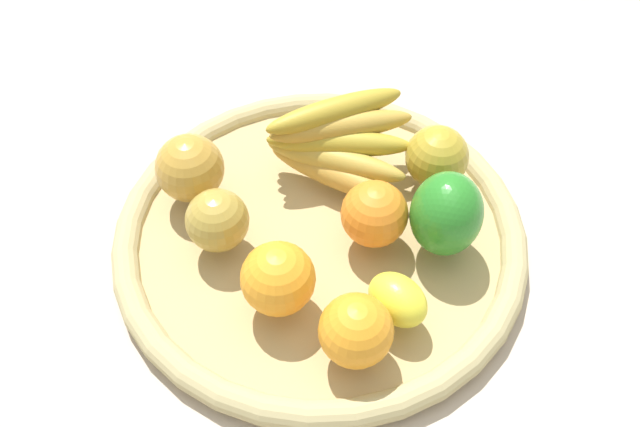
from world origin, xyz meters
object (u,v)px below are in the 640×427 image
orange_0 (278,279)px  apple_2 (437,157)px  banana_bunch (336,143)px  bell_pepper (446,214)px  apple_0 (217,220)px  orange_2 (375,213)px  lemon_0 (398,300)px  orange_1 (356,331)px  apple_1 (190,168)px

orange_0 → apple_2: bearing=-31.9°
banana_bunch → bell_pepper: 0.16m
apple_0 → orange_2: 0.17m
lemon_0 → bell_pepper: (0.10, -0.03, 0.02)m
orange_1 → orange_2: bearing=4.3°
banana_bunch → orange_1: size_ratio=2.39×
apple_2 → banana_bunch: bearing=96.7°
apple_0 → lemon_0: bearing=-102.4°
apple_2 → bell_pepper: bearing=-167.0°
orange_2 → bell_pepper: (0.01, -0.08, 0.01)m
apple_2 → orange_0: bearing=148.1°
bell_pepper → orange_1: bell_pepper is taller
orange_2 → orange_0: 0.13m
lemon_0 → orange_1: orange_1 is taller
orange_2 → orange_0: (-0.11, 0.08, 0.00)m
apple_2 → apple_0: bearing=124.9°
lemon_0 → orange_1: bearing=148.2°
apple_1 → apple_0: size_ratio=1.13×
orange_0 → apple_2: size_ratio=1.04×
apple_1 → lemon_0: bearing=-112.4°
apple_1 → orange_1: size_ratio=1.08×
orange_1 → apple_2: bearing=-9.8°
orange_0 → orange_1: orange_0 is taller
apple_0 → orange_2: orange_2 is taller
bell_pepper → apple_2: size_ratio=1.32×
apple_0 → orange_1: size_ratio=0.95×
banana_bunch → apple_2: (0.01, -0.12, -0.01)m
lemon_0 → orange_2: 0.11m
orange_2 → bell_pepper: bell_pepper is taller
banana_bunch → apple_2: bearing=-83.3°
banana_bunch → orange_2: bearing=-143.6°
apple_2 → orange_1: (-0.25, 0.04, -0.00)m
banana_bunch → orange_0: banana_bunch is taller
banana_bunch → apple_2: banana_bunch is taller
orange_0 → bell_pepper: bell_pepper is taller
orange_1 → lemon_0: bearing=-31.8°
apple_1 → bell_pepper: 0.29m
apple_0 → apple_2: bearing=-55.1°
banana_bunch → apple_0: (-0.14, 0.10, -0.01)m
banana_bunch → lemon_0: (-0.18, -0.11, -0.02)m
orange_0 → apple_2: 0.25m
apple_1 → apple_0: bearing=-138.7°
banana_bunch → apple_0: size_ratio=2.51×
apple_1 → banana_bunch: bearing=-63.8°
bell_pepper → apple_2: (0.09, 0.02, -0.01)m
apple_1 → orange_0: apple_1 is taller
orange_2 → apple_2: (0.10, -0.05, 0.00)m
banana_bunch → lemon_0: 0.21m
banana_bunch → apple_0: 0.17m
banana_bunch → orange_1: bearing=-162.2°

